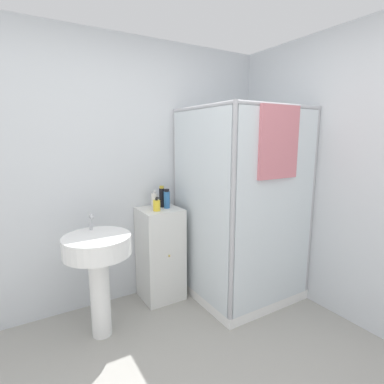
{
  "coord_description": "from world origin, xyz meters",
  "views": [
    {
      "loc": [
        -0.74,
        -1.08,
        1.6
      ],
      "look_at": [
        0.56,
        1.08,
        1.13
      ],
      "focal_mm": 28.0,
      "sensor_mm": 36.0,
      "label": 1
    }
  ],
  "objects_px": {
    "soap_dispenser": "(157,205)",
    "shampoo_bottle_tall_black": "(162,197)",
    "sink": "(98,260)",
    "lotion_bottle_white": "(154,200)",
    "shampoo_bottle_blue": "(167,199)"
  },
  "relations": [
    {
      "from": "sink",
      "to": "lotion_bottle_white",
      "type": "xyz_separation_m",
      "value": [
        0.65,
        0.36,
        0.34
      ]
    },
    {
      "from": "shampoo_bottle_tall_black",
      "to": "sink",
      "type": "bearing_deg",
      "value": -154.72
    },
    {
      "from": "soap_dispenser",
      "to": "shampoo_bottle_tall_black",
      "type": "xyz_separation_m",
      "value": [
        0.11,
        0.11,
        0.05
      ]
    },
    {
      "from": "shampoo_bottle_blue",
      "to": "lotion_bottle_white",
      "type": "distance_m",
      "value": 0.13
    },
    {
      "from": "soap_dispenser",
      "to": "shampoo_bottle_blue",
      "type": "height_order",
      "value": "shampoo_bottle_blue"
    },
    {
      "from": "soap_dispenser",
      "to": "lotion_bottle_white",
      "type": "xyz_separation_m",
      "value": [
        0.04,
        0.14,
        0.02
      ]
    },
    {
      "from": "soap_dispenser",
      "to": "lotion_bottle_white",
      "type": "height_order",
      "value": "lotion_bottle_white"
    },
    {
      "from": "soap_dispenser",
      "to": "shampoo_bottle_blue",
      "type": "bearing_deg",
      "value": 20.35
    },
    {
      "from": "sink",
      "to": "soap_dispenser",
      "type": "relative_size",
      "value": 7.3
    },
    {
      "from": "sink",
      "to": "shampoo_bottle_blue",
      "type": "relative_size",
      "value": 5.21
    },
    {
      "from": "soap_dispenser",
      "to": "shampoo_bottle_blue",
      "type": "relative_size",
      "value": 0.71
    },
    {
      "from": "shampoo_bottle_blue",
      "to": "lotion_bottle_white",
      "type": "height_order",
      "value": "shampoo_bottle_blue"
    },
    {
      "from": "soap_dispenser",
      "to": "shampoo_bottle_blue",
      "type": "distance_m",
      "value": 0.14
    },
    {
      "from": "sink",
      "to": "lotion_bottle_white",
      "type": "relative_size",
      "value": 5.67
    },
    {
      "from": "sink",
      "to": "soap_dispenser",
      "type": "distance_m",
      "value": 0.73
    }
  ]
}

